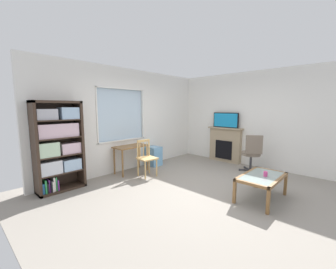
{
  "coord_description": "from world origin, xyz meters",
  "views": [
    {
      "loc": [
        -3.45,
        -2.37,
        1.7
      ],
      "look_at": [
        0.08,
        0.94,
        1.07
      ],
      "focal_mm": 22.15,
      "sensor_mm": 36.0,
      "label": 1
    }
  ],
  "objects_px": {
    "bookshelf": "(58,145)",
    "coffee_table": "(262,179)",
    "office_chair": "(252,151)",
    "fireplace": "(225,144)",
    "sippy_cup": "(265,174)",
    "desk_under_window": "(131,150)",
    "wooden_chair": "(146,158)",
    "plastic_drawer_unit": "(154,156)",
    "tv": "(226,120)"
  },
  "relations": [
    {
      "from": "plastic_drawer_unit",
      "to": "sippy_cup",
      "type": "relative_size",
      "value": 6.18
    },
    {
      "from": "sippy_cup",
      "to": "wooden_chair",
      "type": "bearing_deg",
      "value": 102.6
    },
    {
      "from": "wooden_chair",
      "to": "coffee_table",
      "type": "bearing_deg",
      "value": -77.12
    },
    {
      "from": "fireplace",
      "to": "sippy_cup",
      "type": "height_order",
      "value": "fireplace"
    },
    {
      "from": "bookshelf",
      "to": "tv",
      "type": "relative_size",
      "value": 2.23
    },
    {
      "from": "bookshelf",
      "to": "fireplace",
      "type": "relative_size",
      "value": 1.66
    },
    {
      "from": "bookshelf",
      "to": "fireplace",
      "type": "distance_m",
      "value": 4.66
    },
    {
      "from": "wooden_chair",
      "to": "tv",
      "type": "distance_m",
      "value": 2.84
    },
    {
      "from": "plastic_drawer_unit",
      "to": "coffee_table",
      "type": "height_order",
      "value": "plastic_drawer_unit"
    },
    {
      "from": "desk_under_window",
      "to": "tv",
      "type": "height_order",
      "value": "tv"
    },
    {
      "from": "fireplace",
      "to": "sippy_cup",
      "type": "distance_m",
      "value": 2.77
    },
    {
      "from": "office_chair",
      "to": "coffee_table",
      "type": "xyz_separation_m",
      "value": [
        -1.51,
        -0.77,
        -0.17
      ]
    },
    {
      "from": "wooden_chair",
      "to": "plastic_drawer_unit",
      "type": "height_order",
      "value": "wooden_chair"
    },
    {
      "from": "wooden_chair",
      "to": "tv",
      "type": "bearing_deg",
      "value": -16.0
    },
    {
      "from": "plastic_drawer_unit",
      "to": "fireplace",
      "type": "height_order",
      "value": "fireplace"
    },
    {
      "from": "plastic_drawer_unit",
      "to": "coffee_table",
      "type": "bearing_deg",
      "value": -93.28
    },
    {
      "from": "wooden_chair",
      "to": "sippy_cup",
      "type": "xyz_separation_m",
      "value": [
        0.59,
        -2.63,
        0.03
      ]
    },
    {
      "from": "desk_under_window",
      "to": "coffee_table",
      "type": "height_order",
      "value": "desk_under_window"
    },
    {
      "from": "plastic_drawer_unit",
      "to": "office_chair",
      "type": "relative_size",
      "value": 0.56
    },
    {
      "from": "tv",
      "to": "sippy_cup",
      "type": "relative_size",
      "value": 9.13
    },
    {
      "from": "fireplace",
      "to": "coffee_table",
      "type": "xyz_separation_m",
      "value": [
        -2.03,
        -1.82,
        -0.15
      ]
    },
    {
      "from": "bookshelf",
      "to": "coffee_table",
      "type": "relative_size",
      "value": 1.72
    },
    {
      "from": "desk_under_window",
      "to": "wooden_chair",
      "type": "distance_m",
      "value": 0.53
    },
    {
      "from": "bookshelf",
      "to": "coffee_table",
      "type": "distance_m",
      "value": 4.03
    },
    {
      "from": "wooden_chair",
      "to": "office_chair",
      "type": "height_order",
      "value": "office_chair"
    },
    {
      "from": "fireplace",
      "to": "coffee_table",
      "type": "distance_m",
      "value": 2.74
    },
    {
      "from": "office_chair",
      "to": "tv",
      "type": "bearing_deg",
      "value": 64.37
    },
    {
      "from": "office_chair",
      "to": "sippy_cup",
      "type": "relative_size",
      "value": 11.11
    },
    {
      "from": "office_chair",
      "to": "plastic_drawer_unit",
      "type": "bearing_deg",
      "value": 119.41
    },
    {
      "from": "desk_under_window",
      "to": "office_chair",
      "type": "height_order",
      "value": "office_chair"
    },
    {
      "from": "coffee_table",
      "to": "tv",
      "type": "bearing_deg",
      "value": 42.1
    },
    {
      "from": "fireplace",
      "to": "tv",
      "type": "relative_size",
      "value": 1.34
    },
    {
      "from": "desk_under_window",
      "to": "fireplace",
      "type": "relative_size",
      "value": 0.81
    },
    {
      "from": "plastic_drawer_unit",
      "to": "sippy_cup",
      "type": "xyz_separation_m",
      "value": [
        -0.18,
        -3.19,
        0.22
      ]
    },
    {
      "from": "bookshelf",
      "to": "office_chair",
      "type": "bearing_deg",
      "value": -31.72
    },
    {
      "from": "office_chair",
      "to": "coffee_table",
      "type": "distance_m",
      "value": 1.7
    },
    {
      "from": "bookshelf",
      "to": "fireplace",
      "type": "bearing_deg",
      "value": -17.12
    },
    {
      "from": "tv",
      "to": "office_chair",
      "type": "distance_m",
      "value": 1.39
    },
    {
      "from": "fireplace",
      "to": "office_chair",
      "type": "height_order",
      "value": "fireplace"
    },
    {
      "from": "bookshelf",
      "to": "wooden_chair",
      "type": "distance_m",
      "value": 1.98
    },
    {
      "from": "fireplace",
      "to": "desk_under_window",
      "type": "bearing_deg",
      "value": 154.98
    },
    {
      "from": "bookshelf",
      "to": "wooden_chair",
      "type": "relative_size",
      "value": 2.04
    },
    {
      "from": "desk_under_window",
      "to": "sippy_cup",
      "type": "height_order",
      "value": "desk_under_window"
    },
    {
      "from": "desk_under_window",
      "to": "office_chair",
      "type": "bearing_deg",
      "value": -46.71
    },
    {
      "from": "tv",
      "to": "coffee_table",
      "type": "xyz_separation_m",
      "value": [
        -2.02,
        -1.82,
        -0.92
      ]
    },
    {
      "from": "office_chair",
      "to": "sippy_cup",
      "type": "xyz_separation_m",
      "value": [
        -1.51,
        -0.83,
        -0.06
      ]
    },
    {
      "from": "coffee_table",
      "to": "sippy_cup",
      "type": "height_order",
      "value": "sippy_cup"
    },
    {
      "from": "tv",
      "to": "office_chair",
      "type": "relative_size",
      "value": 0.82
    },
    {
      "from": "office_chair",
      "to": "sippy_cup",
      "type": "height_order",
      "value": "office_chair"
    },
    {
      "from": "coffee_table",
      "to": "office_chair",
      "type": "bearing_deg",
      "value": 26.99
    }
  ]
}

